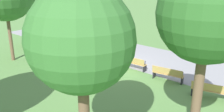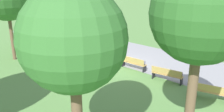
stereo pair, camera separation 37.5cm
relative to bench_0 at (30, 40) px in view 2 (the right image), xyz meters
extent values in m
plane|color=#5B8C47|center=(9.61, 1.75, -0.48)|extent=(120.00, 120.00, 0.00)
cube|color=#939399|center=(9.61, 4.48, -0.47)|extent=(34.37, 5.70, 0.01)
cube|color=tan|center=(0.02, 0.07, -0.03)|extent=(1.93, 1.06, 0.04)
cube|color=tan|center=(-0.04, -0.12, 0.21)|extent=(1.82, 0.75, 0.40)
cube|color=black|center=(-0.81, 0.37, -0.26)|extent=(0.18, 0.37, 0.43)
cylinder|color=black|center=(-0.80, 0.39, 0.13)|extent=(0.06, 0.06, 0.30)
cube|color=black|center=(0.86, -0.24, -0.26)|extent=(0.18, 0.37, 0.43)
cylinder|color=black|center=(0.87, -0.22, 0.13)|extent=(0.06, 0.06, 0.30)
cube|color=tan|center=(2.69, 0.89, -0.03)|extent=(1.95, 0.89, 0.04)
cube|color=tan|center=(2.65, 0.69, 0.21)|extent=(1.86, 0.57, 0.40)
cube|color=black|center=(1.83, 1.11, -0.26)|extent=(0.15, 0.38, 0.43)
cylinder|color=black|center=(1.84, 1.13, 0.13)|extent=(0.05, 0.05, 0.30)
cube|color=black|center=(3.56, 0.67, -0.26)|extent=(0.15, 0.38, 0.43)
cylinder|color=black|center=(3.56, 0.69, 0.13)|extent=(0.05, 0.05, 0.30)
cube|color=tan|center=(5.43, 1.44, -0.03)|extent=(1.94, 0.72, 0.04)
cube|color=tan|center=(5.40, 1.24, 0.21)|extent=(1.89, 0.39, 0.40)
cube|color=black|center=(4.56, 1.57, -0.26)|extent=(0.12, 0.38, 0.43)
cylinder|color=black|center=(4.56, 1.59, 0.13)|extent=(0.05, 0.05, 0.30)
cube|color=black|center=(6.31, 1.31, -0.26)|extent=(0.12, 0.38, 0.43)
cylinder|color=black|center=(6.32, 1.33, 0.13)|extent=(0.05, 0.05, 0.30)
cube|color=tan|center=(8.21, 1.72, -0.03)|extent=(1.92, 0.53, 0.04)
cube|color=tan|center=(8.20, 1.52, 0.21)|extent=(1.90, 0.20, 0.40)
cube|color=black|center=(7.33, 1.76, -0.26)|extent=(0.08, 0.38, 0.43)
cylinder|color=black|center=(7.33, 1.78, 0.13)|extent=(0.05, 0.05, 0.30)
cube|color=black|center=(9.10, 1.68, -0.26)|extent=(0.08, 0.38, 0.43)
cylinder|color=black|center=(9.10, 1.70, 0.13)|extent=(0.05, 0.05, 0.30)
cube|color=tan|center=(11.01, 1.72, -0.03)|extent=(1.92, 0.53, 0.04)
cube|color=tan|center=(11.02, 1.52, 0.21)|extent=(1.90, 0.20, 0.40)
cube|color=black|center=(10.12, 1.68, -0.26)|extent=(0.08, 0.38, 0.43)
cylinder|color=black|center=(10.12, 1.70, 0.13)|extent=(0.05, 0.05, 0.30)
cube|color=black|center=(11.90, 1.76, -0.26)|extent=(0.08, 0.38, 0.43)
cylinder|color=black|center=(11.90, 1.78, 0.13)|extent=(0.05, 0.05, 0.30)
cube|color=tan|center=(13.79, 1.44, -0.03)|extent=(1.94, 0.72, 0.04)
cube|color=tan|center=(13.82, 1.24, 0.21)|extent=(1.89, 0.39, 0.40)
cube|color=black|center=(12.91, 1.31, -0.26)|extent=(0.12, 0.38, 0.43)
cylinder|color=black|center=(12.91, 1.33, 0.13)|extent=(0.05, 0.05, 0.30)
cube|color=black|center=(14.67, 1.57, -0.26)|extent=(0.12, 0.38, 0.43)
cylinder|color=black|center=(14.67, 1.59, 0.13)|extent=(0.05, 0.05, 0.30)
cube|color=tan|center=(16.53, 0.89, -0.03)|extent=(1.95, 0.89, 0.04)
cube|color=tan|center=(16.58, 0.69, 0.21)|extent=(1.86, 0.57, 0.40)
cube|color=black|center=(15.67, 0.67, -0.26)|extent=(0.15, 0.38, 0.43)
cylinder|color=black|center=(15.66, 0.69, 0.13)|extent=(0.05, 0.05, 0.30)
cube|color=#4C4238|center=(-0.15, 0.11, 0.22)|extent=(0.37, 0.30, 0.50)
sphere|color=tan|center=(-0.14, 0.13, 0.61)|extent=(0.22, 0.22, 0.22)
cylinder|color=#23232D|center=(-0.17, 0.31, -0.05)|extent=(0.25, 0.38, 0.13)
cylinder|color=#23232D|center=(-0.11, 0.48, -0.26)|extent=(0.14, 0.14, 0.43)
cylinder|color=#23232D|center=(0.00, 0.25, -0.05)|extent=(0.25, 0.38, 0.13)
cylinder|color=#23232D|center=(0.06, 0.42, -0.26)|extent=(0.14, 0.14, 0.43)
cylinder|color=brown|center=(2.89, -2.90, 1.41)|extent=(0.25, 0.25, 3.78)
sphere|color=#336B2D|center=(15.11, -6.52, 3.81)|extent=(3.11, 3.11, 3.11)
cylinder|color=brown|center=(17.53, -3.79, 1.51)|extent=(0.31, 0.31, 3.97)
sphere|color=#285B23|center=(17.53, -3.79, 4.46)|extent=(2.97, 2.97, 2.97)
cylinder|color=black|center=(1.36, 2.78, 1.39)|extent=(0.10, 0.10, 3.73)
sphere|color=white|center=(1.36, 2.78, 3.39)|extent=(0.32, 0.32, 0.32)
cube|color=#38424C|center=(13.38, 10.18, 0.76)|extent=(3.51, 2.50, 2.48)
cube|color=#28282D|center=(13.38, 10.18, 2.10)|extent=(4.08, 3.07, 0.20)
camera|label=1|loc=(19.94, -10.69, 5.36)|focal=37.47mm
camera|label=2|loc=(20.22, -10.44, 5.36)|focal=37.47mm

